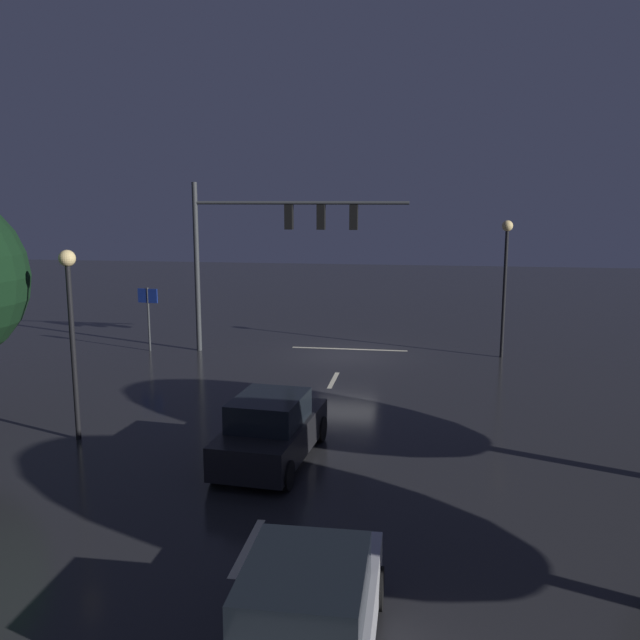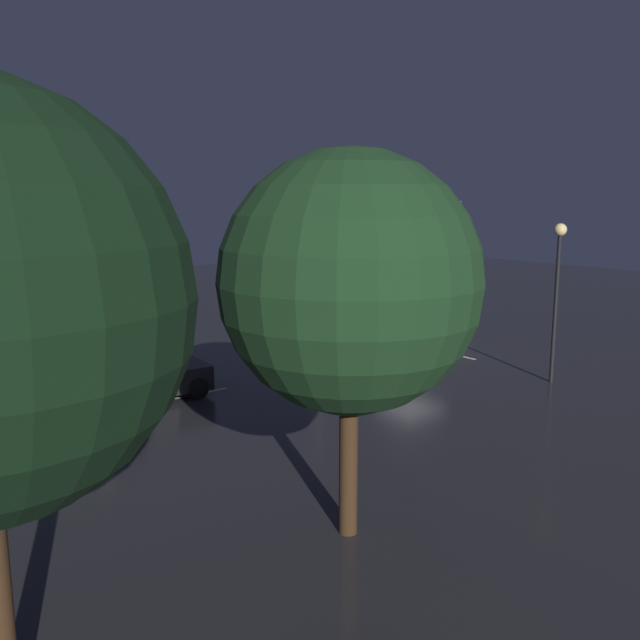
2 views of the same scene
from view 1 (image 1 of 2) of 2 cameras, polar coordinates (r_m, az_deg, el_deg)
name	(u,v)px [view 1 (image 1 of 2)]	position (r m, az deg, el deg)	size (l,w,h in m)	color
ground_plane	(346,355)	(28.31, 2.22, -2.98)	(80.00, 80.00, 0.00)	#232326
traffic_signal_assembly	(270,234)	(28.15, -4.20, 7.24)	(8.94, 0.47, 7.11)	#383A3D
lane_dash_far	(333,380)	(24.46, 1.13, -5.07)	(2.20, 0.16, 0.01)	beige
lane_dash_mid	(304,437)	(18.80, -1.35, -9.81)	(2.20, 0.16, 0.01)	beige
lane_dash_near	(248,547)	(13.44, -6.09, -18.42)	(2.20, 0.16, 0.01)	beige
stop_bar	(349,349)	(29.46, 2.48, -2.45)	(5.00, 0.16, 0.01)	beige
car_approaching	(271,430)	(16.98, -4.10, -9.21)	(2.23, 4.49, 1.70)	black
car_distant	(307,620)	(10.03, -1.12, -23.92)	(1.93, 4.38, 1.70)	#B7B7BC
street_lamp_left_kerb	(506,264)	(28.33, 15.33, 4.59)	(0.44, 0.44, 5.58)	black
street_lamp_right_kerb	(70,309)	(18.93, -20.23, 0.89)	(0.44, 0.44, 5.13)	black
route_sign	(148,305)	(29.69, -14.24, 1.20)	(0.90, 0.18, 2.73)	#383A3D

